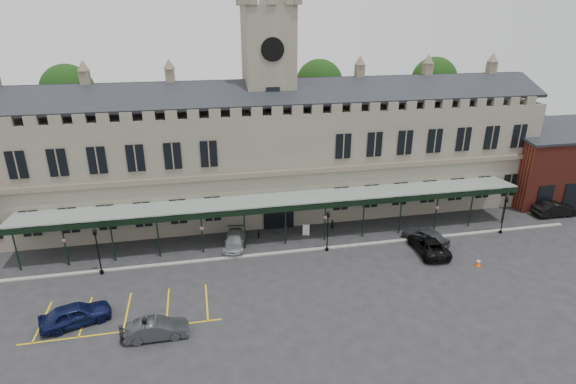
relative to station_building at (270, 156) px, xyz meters
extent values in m
plane|color=black|center=(0.00, -15.91, -6.47)|extent=(140.00, 140.00, 0.00)
cube|color=#686356|center=(0.00, 0.09, -0.47)|extent=(60.00, 10.00, 12.00)
cube|color=brown|center=(0.00, -5.09, -0.27)|extent=(60.00, 0.35, 0.50)
cube|color=black|center=(0.00, -2.41, 7.33)|extent=(60.00, 4.77, 2.20)
cube|color=black|center=(0.00, 2.59, 7.33)|extent=(60.00, 4.77, 2.20)
cube|color=black|center=(0.00, -5.01, -4.57)|extent=(3.20, 0.18, 3.80)
cube|color=#686356|center=(0.00, 0.09, 4.53)|extent=(5.00, 5.00, 22.00)
cylinder|color=silver|center=(0.00, -2.47, 11.53)|extent=(2.20, 0.12, 2.20)
cylinder|color=black|center=(0.00, -2.54, 11.53)|extent=(2.30, 0.04, 2.30)
cube|color=black|center=(0.00, -2.47, 6.53)|extent=(1.40, 0.12, 2.80)
cube|color=#8C9E93|center=(0.00, -6.91, -2.37)|extent=(50.00, 4.00, 0.40)
cube|color=black|center=(0.00, -8.91, -2.62)|extent=(50.00, 0.18, 0.50)
cube|color=#5C1F16|center=(34.00, -2.91, -2.47)|extent=(12.00, 8.00, 8.00)
cube|color=black|center=(34.00, -2.91, 2.03)|extent=(12.40, 8.36, 1.47)
cube|color=gray|center=(0.00, -10.41, -6.41)|extent=(60.00, 0.40, 0.12)
cylinder|color=#332314|center=(-22.00, 9.09, -0.47)|extent=(0.70, 0.70, 12.00)
sphere|color=black|center=(-22.00, 9.09, 6.53)|extent=(6.00, 6.00, 6.00)
cylinder|color=#332314|center=(8.00, 9.09, -0.47)|extent=(0.70, 0.70, 12.00)
sphere|color=black|center=(8.00, 9.09, 6.53)|extent=(6.00, 6.00, 6.00)
cylinder|color=#332314|center=(24.00, 9.09, -0.47)|extent=(0.70, 0.70, 12.00)
sphere|color=black|center=(24.00, 9.09, 6.53)|extent=(6.00, 6.00, 6.00)
cylinder|color=black|center=(-16.84, -10.81, -6.32)|extent=(0.35, 0.35, 0.29)
cylinder|color=black|center=(-16.84, -10.81, -4.54)|extent=(0.12, 0.12, 3.86)
cube|color=black|center=(-16.84, -10.81, -2.47)|extent=(0.27, 0.27, 0.39)
cone|color=black|center=(-16.84, -10.81, -2.13)|extent=(0.42, 0.42, 0.29)
cylinder|color=black|center=(3.63, -10.81, -6.33)|extent=(0.32, 0.32, 0.27)
cylinder|color=black|center=(3.63, -10.81, -4.67)|extent=(0.11, 0.11, 3.59)
cube|color=black|center=(3.63, -10.81, -2.74)|extent=(0.25, 0.25, 0.36)
cone|color=black|center=(3.63, -10.81, -2.43)|extent=(0.40, 0.40, 0.27)
cylinder|color=black|center=(22.35, -10.86, -6.33)|extent=(0.32, 0.32, 0.27)
cylinder|color=black|center=(22.35, -10.86, -4.70)|extent=(0.11, 0.11, 3.54)
cube|color=black|center=(22.35, -10.86, -2.80)|extent=(0.25, 0.25, 0.35)
cone|color=black|center=(22.35, -10.86, -2.49)|extent=(0.39, 0.39, 0.27)
cube|color=#F64C07|center=(16.21, -16.30, -6.45)|extent=(0.39, 0.39, 0.04)
cone|color=#F64C07|center=(16.21, -16.30, -6.10)|extent=(0.46, 0.46, 0.73)
cylinder|color=silver|center=(16.21, -16.30, -6.00)|extent=(0.30, 0.30, 0.10)
cylinder|color=black|center=(2.44, -7.25, -6.22)|extent=(0.06, 0.06, 0.49)
cube|color=silver|center=(2.44, -7.25, -5.88)|extent=(0.67, 0.24, 1.18)
cylinder|color=black|center=(-2.44, -7.00, -6.06)|extent=(0.14, 0.14, 0.81)
cylinder|color=black|center=(5.54, -6.27, -6.00)|extent=(0.17, 0.17, 0.94)
imported|color=#0C1237|center=(-17.40, -17.69, -5.64)|extent=(5.23, 3.38, 1.66)
imported|color=#303237|center=(-11.51, -20.42, -5.76)|extent=(4.30, 1.51, 1.41)
imported|color=#94979B|center=(-5.00, -8.36, -5.80)|extent=(2.64, 4.88, 1.34)
imported|color=black|center=(13.00, -13.00, -5.72)|extent=(2.79, 5.51, 1.50)
imported|color=#303237|center=(13.54, -11.34, -5.65)|extent=(3.78, 5.19, 1.64)
imported|color=black|center=(31.00, -8.22, -5.65)|extent=(4.97, 1.78, 1.63)
imported|color=black|center=(-13.75, -20.77, -5.65)|extent=(0.68, 0.71, 1.64)
imported|color=black|center=(-12.30, -20.56, -5.54)|extent=(0.91, 0.71, 1.85)
camera|label=1|loc=(-7.72, -47.33, 14.62)|focal=28.00mm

